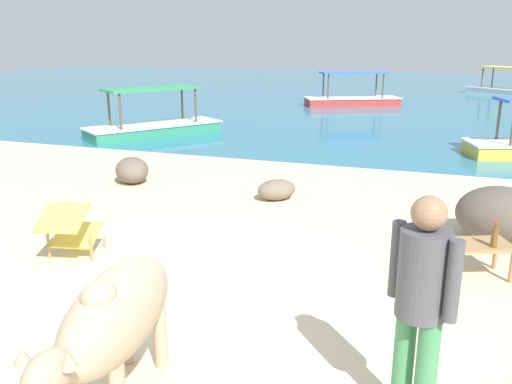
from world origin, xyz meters
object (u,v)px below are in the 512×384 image
(low_bench_table, at_px, (475,248))
(deck_chair_near, at_px, (70,228))
(cow, at_px, (115,316))
(person_standing, at_px, (421,297))
(boat_green, at_px, (154,126))
(boat_white, at_px, (507,90))
(bottle, at_px, (495,236))
(boat_red, at_px, (352,98))

(low_bench_table, bearing_deg, deck_chair_near, 170.76)
(cow, bearing_deg, low_bench_table, 131.67)
(person_standing, bearing_deg, deck_chair_near, 101.99)
(cow, height_order, deck_chair_near, cow)
(boat_green, distance_m, boat_white, 17.61)
(low_bench_table, height_order, deck_chair_near, deck_chair_near)
(bottle, height_order, boat_white, boat_white)
(cow, relative_size, person_standing, 1.14)
(boat_red, bearing_deg, boat_white, -161.95)
(deck_chair_near, relative_size, boat_white, 0.24)
(boat_red, height_order, boat_white, same)
(low_bench_table, distance_m, boat_white, 21.31)
(bottle, bearing_deg, boat_white, 84.11)
(deck_chair_near, relative_size, boat_red, 0.23)
(bottle, height_order, person_standing, person_standing)
(cow, xyz_separation_m, deck_chair_near, (-1.99, 2.06, -0.30))
(boat_white, bearing_deg, cow, -62.01)
(deck_chair_near, distance_m, person_standing, 4.34)
(low_bench_table, xyz_separation_m, boat_white, (2.37, 21.18, -0.08))
(cow, distance_m, deck_chair_near, 2.88)
(deck_chair_near, bearing_deg, boat_white, -30.25)
(low_bench_table, xyz_separation_m, boat_green, (-7.76, 6.77, -0.08))
(deck_chair_near, height_order, boat_green, boat_green)
(bottle, height_order, deck_chair_near, bottle)
(cow, height_order, boat_white, boat_white)
(boat_green, distance_m, boat_red, 9.39)
(low_bench_table, xyz_separation_m, boat_red, (-3.76, 15.28, -0.08))
(cow, xyz_separation_m, low_bench_table, (2.50, 3.07, -0.35))
(boat_red, bearing_deg, deck_chair_near, 61.52)
(deck_chair_near, bearing_deg, cow, -149.09)
(cow, distance_m, person_standing, 2.06)
(deck_chair_near, xyz_separation_m, boat_red, (0.73, 16.29, -0.13))
(cow, distance_m, boat_white, 24.74)
(bottle, relative_size, boat_white, 0.08)
(boat_white, bearing_deg, boat_green, -85.74)
(deck_chair_near, bearing_deg, low_bench_table, -90.36)
(bottle, relative_size, person_standing, 0.18)
(cow, distance_m, low_bench_table, 3.98)
(deck_chair_near, distance_m, boat_white, 23.23)
(cow, relative_size, deck_chair_near, 2.13)
(bottle, bearing_deg, boat_red, 104.39)
(deck_chair_near, xyz_separation_m, boat_white, (6.86, 22.19, -0.13))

